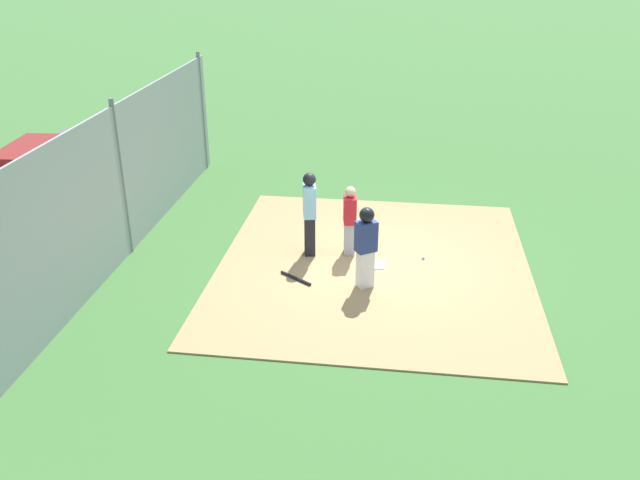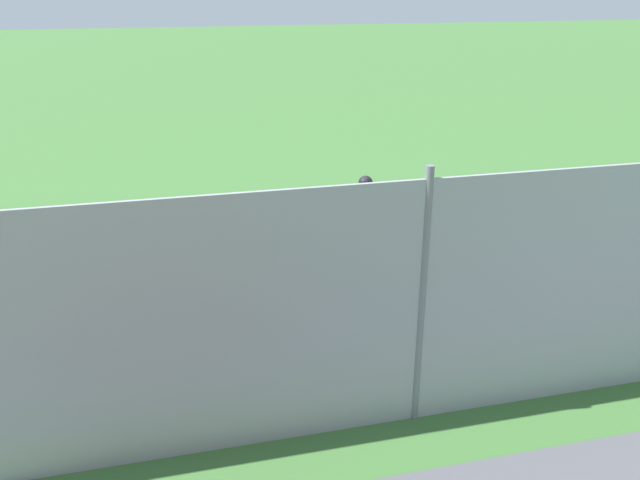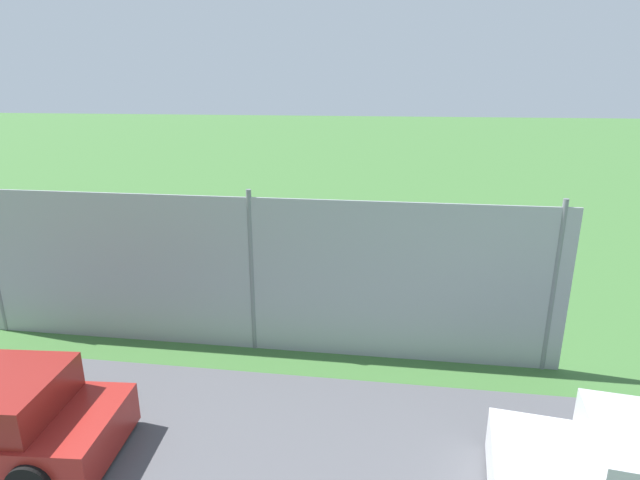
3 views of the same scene
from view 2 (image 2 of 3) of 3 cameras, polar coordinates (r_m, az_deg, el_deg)
The scene contains 10 objects.
ground_plane at distance 13.08m, azimuth -0.25°, elevation -1.53°, with size 140.00×140.00×0.00m, color #3D6B33.
dirt_infield at distance 13.07m, azimuth -0.25°, elevation -1.47°, with size 7.20×6.40×0.03m, color #A88456.
home_plate at distance 13.06m, azimuth -0.25°, elevation -1.37°, with size 0.44×0.44×0.02m, color white.
catcher at distance 12.16m, azimuth -1.83°, elevation 0.73°, with size 0.41×0.31×1.52m.
umpire at distance 11.36m, azimuth -0.25°, elevation 0.19°, with size 0.43×0.33×1.83m.
runner at distance 12.85m, azimuth 3.99°, elevation 2.66°, with size 0.43×0.46×1.66m.
baseball_bat at distance 11.96m, azimuth 5.47°, elevation -3.68°, with size 0.06×0.06×0.80m, color black.
catcher_mask at distance 12.75m, azimuth -4.79°, elevation -1.81°, with size 0.24×0.20×0.12m, color #B21923.
baseball at distance 13.89m, azimuth -2.88°, elevation 0.20°, with size 0.07×0.07×0.07m, color white.
backstop_fence at distance 7.84m, azimuth 8.93°, elevation -5.86°, with size 12.00×0.10×3.35m.
Camera 2 is at (-2.81, -11.64, 5.24)m, focal length 36.12 mm.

